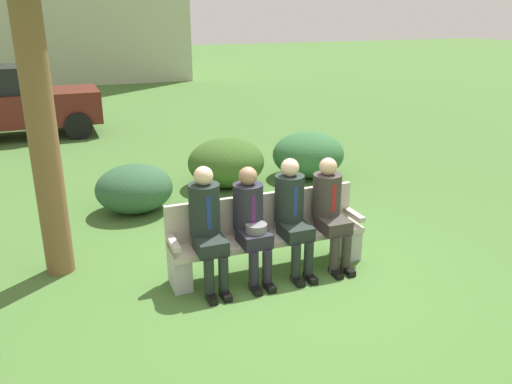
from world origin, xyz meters
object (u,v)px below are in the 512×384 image
object	(u,v)px
seated_man_leftmost	(207,222)
shrub_near_bench	(134,188)
park_bench	(267,234)
seated_man_rightmost	(330,206)
parked_car_near	(11,103)
shrub_far_lawn	(308,154)
seated_man_centerright	(292,210)
shrub_mid_lawn	(226,163)
seated_man_centerleft	(251,219)

from	to	relation	value
seated_man_leftmost	shrub_near_bench	size ratio (longest dim) A/B	1.17
park_bench	seated_man_rightmost	world-z (taller)	seated_man_rightmost
parked_car_near	shrub_far_lawn	bearing A→B (deg)	-45.93
park_bench	seated_man_leftmost	xyz separation A→B (m)	(-0.75, -0.12, 0.32)
seated_man_rightmost	parked_car_near	world-z (taller)	parked_car_near
seated_man_centerright	parked_car_near	xyz separation A→B (m)	(-3.32, 8.51, 0.09)
shrub_near_bench	shrub_mid_lawn	bearing A→B (deg)	21.25
seated_man_centerright	shrub_near_bench	distance (m)	2.96
park_bench	seated_man_centerleft	bearing A→B (deg)	-150.95
shrub_far_lawn	shrub_mid_lawn	bearing A→B (deg)	178.77
shrub_far_lawn	seated_man_centerright	bearing A→B (deg)	-119.85
park_bench	shrub_mid_lawn	xyz separation A→B (m)	(0.53, 3.10, -0.02)
park_bench	seated_man_centerright	distance (m)	0.43
shrub_mid_lawn	seated_man_centerright	bearing A→B (deg)	-94.67
shrub_mid_lawn	parked_car_near	world-z (taller)	parked_car_near
seated_man_centerleft	shrub_far_lawn	world-z (taller)	seated_man_centerleft
parked_car_near	park_bench	bearing A→B (deg)	-69.98
shrub_mid_lawn	seated_man_leftmost	bearing A→B (deg)	-111.62
shrub_far_lawn	parked_car_near	bearing A→B (deg)	134.07
seated_man_leftmost	shrub_mid_lawn	bearing A→B (deg)	68.38
seated_man_centerleft	seated_man_centerright	distance (m)	0.51
park_bench	seated_man_centerright	bearing A→B (deg)	-25.47
seated_man_leftmost	seated_man_rightmost	size ratio (longest dim) A/B	1.05
shrub_mid_lawn	shrub_far_lawn	size ratio (longest dim) A/B	1.01
seated_man_rightmost	shrub_near_bench	distance (m)	3.23
seated_man_centerleft	parked_car_near	xyz separation A→B (m)	(-2.81, 8.52, 0.12)
shrub_near_bench	shrub_far_lawn	distance (m)	3.31
seated_man_centerright	shrub_near_bench	size ratio (longest dim) A/B	1.16
seated_man_leftmost	seated_man_rightmost	world-z (taller)	seated_man_leftmost
shrub_mid_lawn	parked_car_near	distance (m)	6.40
seated_man_leftmost	shrub_near_bench	world-z (taller)	seated_man_leftmost
seated_man_centerright	shrub_far_lawn	distance (m)	3.70
seated_man_centerleft	seated_man_centerright	xyz separation A→B (m)	(0.51, 0.01, 0.03)
seated_man_centerleft	shrub_near_bench	size ratio (longest dim) A/B	1.12
seated_man_leftmost	seated_man_rightmost	xyz separation A→B (m)	(1.51, -0.01, -0.03)
seated_man_rightmost	shrub_far_lawn	bearing A→B (deg)	67.25
park_bench	seated_man_leftmost	size ratio (longest dim) A/B	1.71
park_bench	shrub_mid_lawn	bearing A→B (deg)	80.35
seated_man_centerleft	shrub_mid_lawn	xyz separation A→B (m)	(0.77, 3.24, -0.30)
seated_man_rightmost	shrub_mid_lawn	world-z (taller)	seated_man_rightmost
park_bench	seated_man_centerleft	distance (m)	0.40
parked_car_near	seated_man_centerright	bearing A→B (deg)	-68.70
shrub_near_bench	seated_man_leftmost	bearing A→B (deg)	-81.10
seated_man_centerleft	seated_man_centerright	bearing A→B (deg)	1.12
seated_man_rightmost	parked_car_near	xyz separation A→B (m)	(-3.81, 8.52, 0.11)
seated_man_centerleft	parked_car_near	distance (m)	8.97
seated_man_centerright	shrub_far_lawn	bearing A→B (deg)	60.15
seated_man_centerleft	parked_car_near	world-z (taller)	parked_car_near
shrub_near_bench	shrub_mid_lawn	xyz separation A→B (m)	(1.68, 0.65, 0.05)
seated_man_rightmost	shrub_far_lawn	distance (m)	3.48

